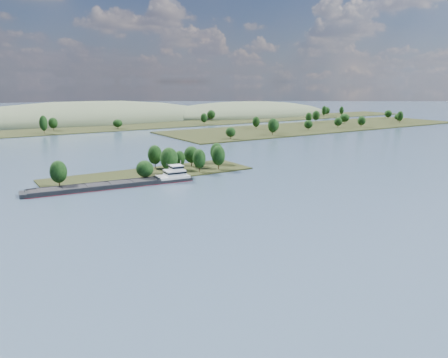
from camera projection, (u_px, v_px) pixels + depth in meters
ground at (215, 203)px, 160.72m from camera, size 1800.00×1800.00×0.00m
tree_island at (163, 166)px, 211.58m from camera, size 100.00×31.25×14.29m
right_bank at (321, 126)px, 429.26m from camera, size 320.00×90.00×15.53m
back_shoreline at (62, 130)px, 394.97m from camera, size 900.00×60.00×16.70m
hill_east at (245, 115)px, 585.10m from camera, size 260.00×140.00×36.00m
hill_west at (89, 120)px, 505.16m from camera, size 320.00×160.00×44.00m
cargo_barge at (123, 183)px, 186.90m from camera, size 71.67×15.39×9.63m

